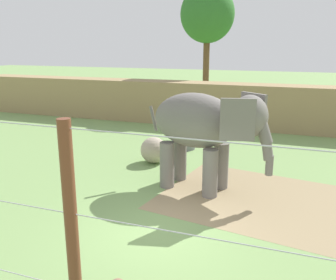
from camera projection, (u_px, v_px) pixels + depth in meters
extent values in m
plane|color=#759956|center=(161.00, 231.00, 9.52)|extent=(120.00, 120.00, 0.00)
cube|color=#937F5B|center=(271.00, 202.00, 11.27)|extent=(7.26, 5.79, 0.01)
cube|color=#997F56|center=(242.00, 106.00, 21.05)|extent=(36.00, 1.80, 2.50)
cylinder|color=slate|center=(221.00, 166.00, 12.19)|extent=(0.49, 0.49, 1.55)
cylinder|color=slate|center=(210.00, 173.00, 11.49)|extent=(0.49, 0.49, 1.55)
cylinder|color=slate|center=(180.00, 158.00, 12.99)|extent=(0.49, 0.49, 1.55)
cylinder|color=slate|center=(167.00, 165.00, 12.29)|extent=(0.49, 0.49, 1.55)
ellipsoid|color=slate|center=(195.00, 120.00, 11.85)|extent=(3.13, 2.09, 1.77)
ellipsoid|color=slate|center=(249.00, 116.00, 10.87)|extent=(1.32, 1.41, 1.28)
cube|color=slate|center=(253.00, 113.00, 11.47)|extent=(0.87, 0.68, 1.22)
cube|color=slate|center=(238.00, 120.00, 10.37)|extent=(0.99, 0.34, 1.22)
cylinder|color=slate|center=(264.00, 133.00, 10.74)|extent=(0.60, 0.45, 0.69)
cylinder|color=slate|center=(267.00, 150.00, 10.80)|extent=(0.44, 0.36, 0.65)
cylinder|color=slate|center=(269.00, 165.00, 10.87)|extent=(0.27, 0.27, 0.61)
cylinder|color=slate|center=(153.00, 119.00, 12.69)|extent=(0.35, 0.18, 0.88)
sphere|color=tan|center=(154.00, 150.00, 14.86)|extent=(1.06, 1.06, 1.06)
cylinder|color=brown|center=(71.00, 228.00, 5.95)|extent=(0.22, 0.22, 3.61)
cylinder|color=#B7B7BC|center=(82.00, 215.00, 5.82)|extent=(10.08, 0.02, 0.02)
cylinder|color=#B7B7BC|center=(76.00, 129.00, 5.46)|extent=(10.08, 0.02, 0.02)
cylinder|color=slate|center=(183.00, 145.00, 16.97)|extent=(1.10, 1.10, 0.35)
cylinder|color=#38607A|center=(183.00, 142.00, 16.93)|extent=(1.01, 1.01, 0.02)
cylinder|color=brown|center=(206.00, 75.00, 26.14)|extent=(0.44, 0.44, 5.09)
ellipsoid|color=#2D6B28|center=(207.00, 14.00, 25.09)|extent=(3.70, 3.70, 3.89)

